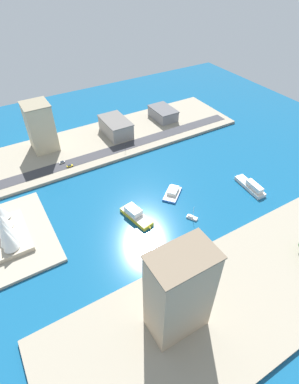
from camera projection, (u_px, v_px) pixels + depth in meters
The scene contains 17 objects.
ground_plane at pixel (166, 193), 224.76m from camera, with size 440.00×440.00×0.00m, color #145684.
quay_west at pixel (256, 284), 165.09m from camera, with size 70.00×240.00×2.44m, color #9E937F.
quay_east at pixel (114, 138), 282.84m from camera, with size 70.00×240.00×2.44m, color #9E937F.
peninsula_point at pixel (10, 238), 190.22m from camera, with size 70.28×52.45×2.00m, color #A89E89.
road_strip at pixel (124, 147), 268.79m from camera, with size 12.04×228.00×0.15m, color #38383D.
sailboat_small_white at pixel (192, 217), 204.13m from camera, with size 8.31×6.48×11.09m.
ferry_yellow_fast at pixel (136, 215), 203.63m from camera, with size 28.40×13.66×7.18m.
catamaran_blue at pixel (173, 193), 222.70m from camera, with size 19.57×20.80×4.29m.
ferry_white_commuter at pixel (251, 186), 227.10m from camera, with size 29.75×9.99×6.70m.
warehouse_low_gray at pixel (163, 113), 307.36m from camera, with size 30.24×19.94×10.66m.
office_block_beige at pixel (40, 127), 254.16m from camera, with size 23.06×21.40×41.63m.
apartment_midrise_tan at pixel (179, 294), 130.12m from camera, with size 17.74×27.92×53.08m.
carpark_squat_concrete at pixel (116, 127), 281.71m from camera, with size 35.53×21.53×14.65m.
taxi_yellow_cab at pixel (70, 166), 245.44m from camera, with size 2.20×5.05×1.51m.
van_white at pixel (62, 162), 249.22m from camera, with size 1.82×4.92×1.62m.
traffic_light_waterfront at pixel (125, 147), 260.55m from camera, with size 0.36×0.36×6.50m.
opera_landmark at pixel (5, 229), 184.33m from camera, with size 42.49×23.86×20.36m.
Camera 1 is at (-139.24, 97.24, 147.77)m, focal length 27.98 mm.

